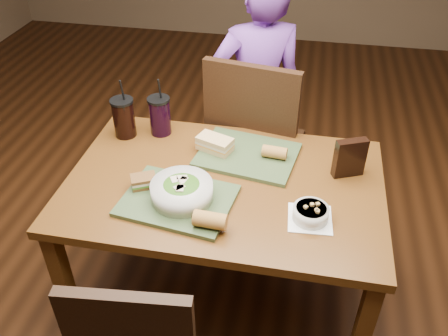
{
  "coord_description": "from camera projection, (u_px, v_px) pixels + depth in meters",
  "views": [
    {
      "loc": [
        0.29,
        -1.5,
        1.97
      ],
      "look_at": [
        0.0,
        0.0,
        0.82
      ],
      "focal_mm": 38.0,
      "sensor_mm": 36.0,
      "label": 1
    }
  ],
  "objects": [
    {
      "name": "soup_bowl",
      "position": [
        311.0,
        213.0,
        1.75
      ],
      "size": [
        0.17,
        0.17,
        0.07
      ],
      "color": "white",
      "rests_on": "dining_table"
    },
    {
      "name": "ground",
      "position": [
        224.0,
        297.0,
        2.4
      ],
      "size": [
        6.0,
        6.0,
        0.0
      ],
      "primitive_type": "plane",
      "color": "#381C0B",
      "rests_on": "ground"
    },
    {
      "name": "chair_far",
      "position": [
        252.0,
        141.0,
        2.48
      ],
      "size": [
        0.54,
        0.54,
        1.07
      ],
      "color": "black",
      "rests_on": "ground"
    },
    {
      "name": "sandwich_far",
      "position": [
        215.0,
        144.0,
        2.09
      ],
      "size": [
        0.17,
        0.13,
        0.06
      ],
      "color": "tan",
      "rests_on": "tray_far"
    },
    {
      "name": "dining_table",
      "position": [
        224.0,
        198.0,
        2.01
      ],
      "size": [
        1.3,
        0.85,
        0.75
      ],
      "color": "#583311",
      "rests_on": "ground"
    },
    {
      "name": "salad_bowl",
      "position": [
        182.0,
        190.0,
        1.82
      ],
      "size": [
        0.24,
        0.24,
        0.08
      ],
      "color": "silver",
      "rests_on": "tray_near"
    },
    {
      "name": "tray_far",
      "position": [
        247.0,
        155.0,
        2.09
      ],
      "size": [
        0.46,
        0.38,
        0.02
      ],
      "primitive_type": "cube",
      "rotation": [
        0.0,
        0.0,
        -0.16
      ],
      "color": "#374928",
      "rests_on": "dining_table"
    },
    {
      "name": "diner",
      "position": [
        257.0,
        99.0,
        2.6
      ],
      "size": [
        0.61,
        0.51,
        1.42
      ],
      "primitive_type": "imported",
      "rotation": [
        0.0,
        0.0,
        3.53
      ],
      "color": "#703696",
      "rests_on": "ground"
    },
    {
      "name": "baguette_far",
      "position": [
        275.0,
        152.0,
        2.04
      ],
      "size": [
        0.11,
        0.06,
        0.05
      ],
      "primitive_type": "cylinder",
      "rotation": [
        0.0,
        1.57,
        -0.09
      ],
      "color": "#AD7533",
      "rests_on": "tray_far"
    },
    {
      "name": "chip_bag",
      "position": [
        350.0,
        158.0,
        1.94
      ],
      "size": [
        0.14,
        0.09,
        0.17
      ],
      "primitive_type": "cube",
      "rotation": [
        0.0,
        0.0,
        0.41
      ],
      "color": "black",
      "rests_on": "dining_table"
    },
    {
      "name": "baguette_near",
      "position": [
        210.0,
        220.0,
        1.7
      ],
      "size": [
        0.12,
        0.07,
        0.06
      ],
      "primitive_type": "cylinder",
      "rotation": [
        0.0,
        1.57,
        -0.05
      ],
      "color": "#AD7533",
      "rests_on": "tray_near"
    },
    {
      "name": "cup_berry",
      "position": [
        160.0,
        115.0,
        2.2
      ],
      "size": [
        0.1,
        0.1,
        0.28
      ],
      "color": "black",
      "rests_on": "dining_table"
    },
    {
      "name": "tray_near",
      "position": [
        178.0,
        200.0,
        1.84
      ],
      "size": [
        0.46,
        0.37,
        0.02
      ],
      "primitive_type": "cube",
      "rotation": [
        0.0,
        0.0,
        -0.14
      ],
      "color": "#374928",
      "rests_on": "dining_table"
    },
    {
      "name": "sandwich_near",
      "position": [
        144.0,
        181.0,
        1.89
      ],
      "size": [
        0.12,
        0.1,
        0.05
      ],
      "color": "#593819",
      "rests_on": "tray_near"
    },
    {
      "name": "cup_cola",
      "position": [
        124.0,
        117.0,
        2.18
      ],
      "size": [
        0.11,
        0.11,
        0.29
      ],
      "color": "black",
      "rests_on": "dining_table"
    }
  ]
}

